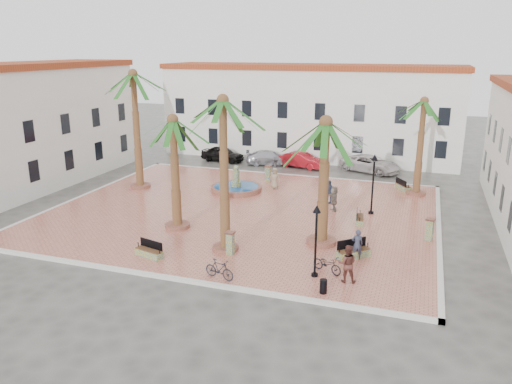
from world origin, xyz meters
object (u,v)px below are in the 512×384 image
Objects in this scene: bench_s at (149,252)px; bollard_e at (430,229)px; pedestrian_fountain_a at (275,178)px; car_red at (302,160)px; palm_s at (223,117)px; bollard_n at (268,173)px; palm_ne at (423,112)px; pedestrian_fountain_b at (329,192)px; lamppost_e at (374,174)px; bollard_se at (230,243)px; palm_sw at (173,133)px; bench_se at (353,253)px; litter_bin at (323,286)px; cyclist_b at (347,264)px; car_white at (370,164)px; bicycle_a at (327,264)px; palm_e at (325,138)px; pedestrian_east at (334,198)px; car_silver at (270,158)px; fountain at (236,187)px; bench_ne at (403,187)px; lamppost_s at (316,229)px; cyclist_a at (357,244)px; bench_e at (359,219)px; car_black at (222,154)px; pedestrian_north at (276,166)px; palm_nw at (134,86)px; bicycle_b at (219,269)px.

bench_s is 1.33× the size of bollard_e.
pedestrian_fountain_a is 8.48m from car_red.
bollard_n is at bearing 98.30° from palm_s.
palm_ne is 4.39× the size of pedestrian_fountain_b.
bollard_se is (-6.57, -9.63, -2.14)m from lamppost_e.
pedestrian_fountain_b is at bearing 45.57° from palm_sw.
bench_se reaches higher than bench_s.
bollard_se is 0.30× the size of car_red.
litter_bin is (-0.73, -4.55, 0.05)m from bench_se.
cyclist_b is at bearing 61.47° from litter_bin.
bollard_se is at bearing -171.13° from car_white.
litter_bin is at bearing 53.19° from cyclist_b.
palm_s is at bearing 105.70° from bicycle_a.
lamppost_e is at bearing -31.92° from bollard_n.
lamppost_e is at bearing 71.64° from palm_e.
palm_s is 4.94× the size of pedestrian_east.
bollard_se is (4.07, 1.75, 0.43)m from bench_s.
palm_e reaches higher than car_silver.
fountain reaches higher than bicycle_a.
palm_sw is 13.26m from litter_bin.
bollard_se is 22.91m from car_white.
lamppost_e reaches higher than car_red.
palm_sw is at bearing 97.25° from bicycle_a.
car_silver is at bearing 112.48° from litter_bin.
bicycle_a is 1.42m from cyclist_b.
fountain is 12.67m from bollard_se.
bench_ne is 1.02× the size of pedestrian_fountain_a.
lamppost_s is at bearing 115.23° from litter_bin.
bench_ne is 1.29× the size of bollard_e.
pedestrian_east is at bearing -142.97° from car_red.
cyclist_a is at bearing -144.61° from car_red.
bench_e is 0.37× the size of car_black.
car_black reaches higher than bench_ne.
lamppost_e reaches higher than bollard_se.
palm_e is 17.11m from pedestrian_north.
bollard_se is at bearing -87.84° from pedestrian_fountain_b.
cyclist_b is at bearing -118.29° from bollard_e.
car_white is (9.67, 0.10, 0.07)m from car_silver.
car_red is at bearing 76.29° from pedestrian_fountain_a.
palm_nw is (-7.79, -1.58, 7.85)m from fountain.
pedestrian_fountain_a is 0.97× the size of pedestrian_east.
fountain is 3.81m from bollard_n.
bicycle_b is 21.06m from pedestrian_north.
bollard_n reaches higher than bicycle_a.
cyclist_b is (0.54, -8.81, 0.72)m from bench_e.
pedestrian_east is at bearing -16.67° from fountain.
bicycle_b is at bearing -157.62° from lamppost_s.
cyclist_b is (10.84, -13.23, 0.67)m from fountain.
cyclist_a is at bearing -39.37° from bicycle_b.
litter_bin is 25.87m from car_red.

